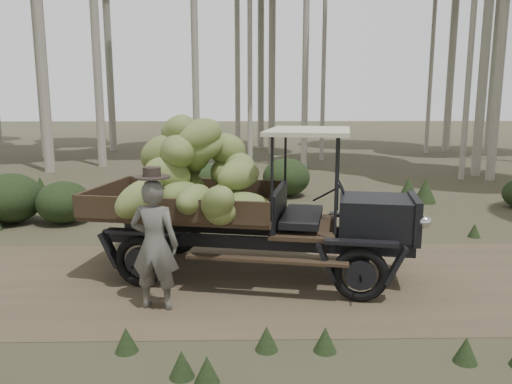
% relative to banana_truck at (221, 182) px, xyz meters
% --- Properties ---
extents(ground, '(120.00, 120.00, 0.00)m').
position_rel_banana_truck_xyz_m(ground, '(1.17, -0.30, -1.57)').
color(ground, '#473D2B').
rests_on(ground, ground).
extents(dirt_track, '(70.00, 4.00, 0.01)m').
position_rel_banana_truck_xyz_m(dirt_track, '(1.17, -0.30, -1.57)').
color(dirt_track, brown).
rests_on(dirt_track, ground).
extents(banana_truck, '(5.52, 2.93, 2.74)m').
position_rel_banana_truck_xyz_m(banana_truck, '(0.00, 0.00, 0.00)').
color(banana_truck, black).
rests_on(banana_truck, ground).
extents(farmer, '(0.73, 0.56, 1.99)m').
position_rel_banana_truck_xyz_m(farmer, '(-0.86, -1.30, -0.63)').
color(farmer, '#585650').
rests_on(farmer, ground).
extents(undergrowth, '(21.08, 19.04, 1.35)m').
position_rel_banana_truck_xyz_m(undergrowth, '(1.13, -0.12, -1.05)').
color(undergrowth, '#233319').
rests_on(undergrowth, ground).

